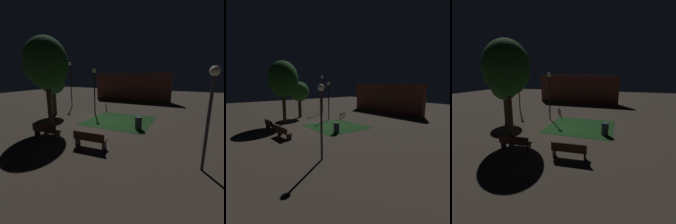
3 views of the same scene
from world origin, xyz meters
TOP-DOWN VIEW (x-y plane):
  - ground_plane at (0.00, 0.00)m, footprint 60.00×60.00m
  - grass_lawn at (0.98, 0.48)m, footprint 5.24×4.95m
  - bench_near_trees at (-1.57, -4.99)m, footprint 1.82×0.55m
  - bench_lawn_edge at (1.57, -4.99)m, footprint 1.83×0.59m
  - tree_near_wall at (-3.20, -2.99)m, footprint 3.02×3.02m
  - tree_back_left at (-5.65, -0.07)m, footprint 2.29×2.29m
  - lamp_post_plaza_west at (6.82, -4.85)m, footprint 0.36×0.36m
  - lamp_post_path_center at (-2.31, 1.94)m, footprint 0.36×0.36m
  - lamp_post_near_wall at (-6.84, 4.00)m, footprint 0.36×0.36m
  - trash_bin at (3.03, -0.99)m, footprint 0.48×0.48m
  - bicycle at (-1.93, 3.65)m, footprint 0.89×1.53m
  - building_wall_backdrop at (-1.83, 11.71)m, footprint 11.39×0.80m

SIDE VIEW (x-z plane):
  - ground_plane at x=0.00m, z-range 0.00..0.00m
  - grass_lawn at x=0.98m, z-range 0.00..0.01m
  - bicycle at x=-1.93m, z-range -0.12..0.81m
  - trash_bin at x=3.03m, z-range 0.00..0.90m
  - bench_near_trees at x=-1.57m, z-range 0.04..0.92m
  - bench_lawn_edge at x=1.57m, z-range 0.04..0.92m
  - building_wall_backdrop at x=-1.83m, z-range 0.00..4.03m
  - lamp_post_plaza_west at x=6.82m, z-range 0.77..4.86m
  - lamp_post_path_center at x=-2.31m, z-range 0.79..5.10m
  - tree_back_left at x=-5.65m, z-range 0.93..5.28m
  - lamp_post_near_wall at x=-6.84m, z-range 0.87..6.07m
  - tree_near_wall at x=-3.20m, z-range 1.36..7.74m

